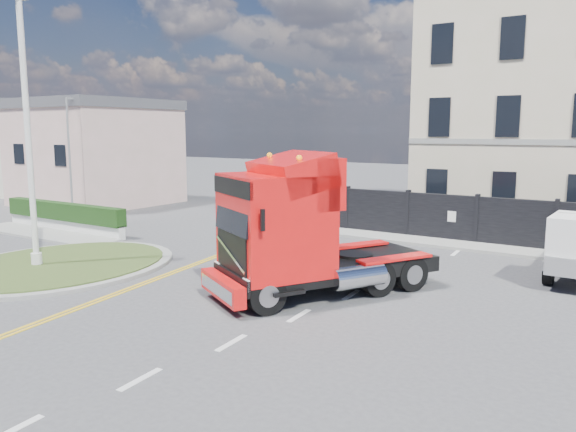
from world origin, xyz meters
The scene contains 13 objects.
ground centered at (0.00, 0.00, 0.00)m, with size 120.00×120.00×0.00m, color #424244.
traffic_island centered at (-7.00, -3.00, 0.08)m, with size 6.80×6.80×0.17m.
hedge_wall centered at (-13.00, 1.50, 0.74)m, with size 8.00×0.55×1.35m.
pavement_side centered at (-13.00, 0.40, 0.05)m, with size 8.50×1.80×0.10m, color gray.
seaside_bldg_pink centered at (-20.00, 9.00, 3.00)m, with size 8.00×8.00×6.00m, color beige.
seaside_bldg_cream centered at (-28.00, 11.00, 2.50)m, with size 9.00×8.00×5.00m, color beige.
seaside_bldg_white centered at (-35.00, 12.00, 3.25)m, with size 8.00×8.00×6.50m, color silver.
hoarding_fence centered at (6.55, 9.00, 1.00)m, with size 18.80×0.25×2.00m.
georgian_building centered at (6.00, 16.50, 5.77)m, with size 12.30×10.30×12.80m.
pavement_far centered at (6.00, 8.10, 0.06)m, with size 20.00×1.60×0.12m, color gray.
truck centered at (1.67, -1.39, 1.78)m, with size 5.41×6.98×3.97m.
lamppost_island centered at (-7.50, -3.50, 4.68)m, with size 0.28×0.55×8.99m.
lamppost_slim centered at (-16.49, 4.50, 3.85)m, with size 0.27×0.53×6.51m.
Camera 1 is at (9.96, -14.53, 4.71)m, focal length 35.00 mm.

